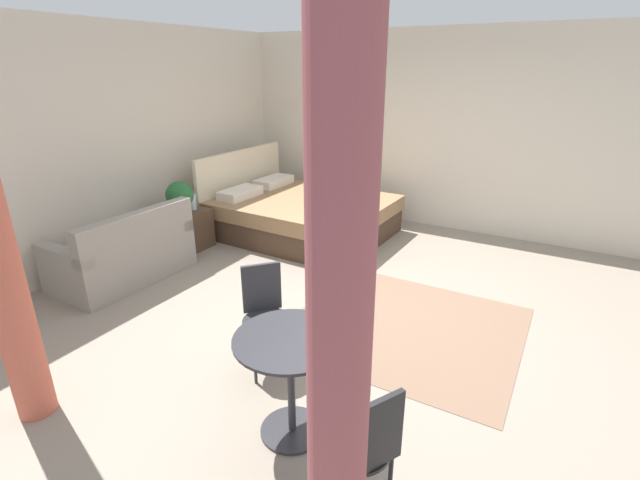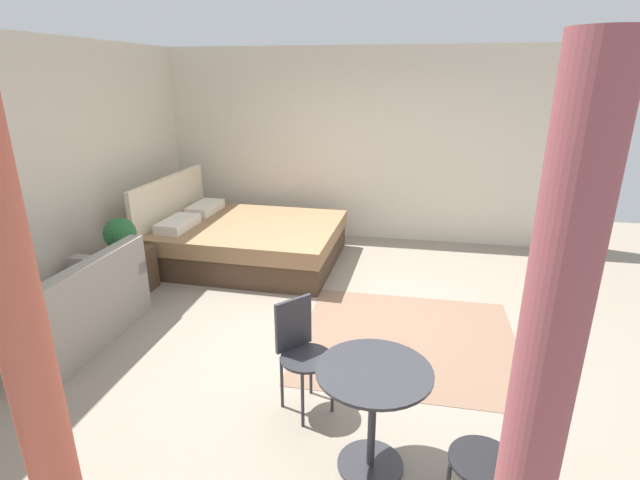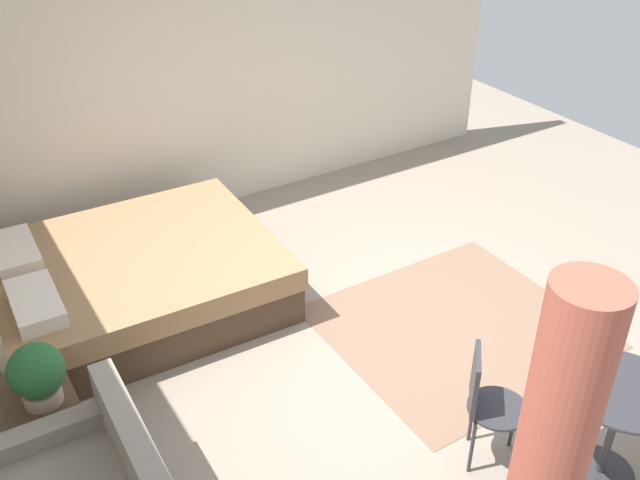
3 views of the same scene
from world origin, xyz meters
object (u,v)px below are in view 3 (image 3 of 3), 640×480
object	(u,v)px
potted_plant	(37,374)
cafe_chair_near_couch	(486,398)
balcony_table	(616,415)
vase	(28,370)
bed	(127,280)
nightstand	(45,422)

from	to	relation	value
potted_plant	cafe_chair_near_couch	bearing A→B (deg)	-121.40
potted_plant	balcony_table	size ratio (longest dim) A/B	0.58
vase	balcony_table	world-z (taller)	balcony_table
potted_plant	cafe_chair_near_couch	distance (m)	2.71
potted_plant	bed	bearing A→B (deg)	-35.52
nightstand	cafe_chair_near_couch	bearing A→B (deg)	-122.91
cafe_chair_near_couch	nightstand	bearing A→B (deg)	57.09
potted_plant	vase	distance (m)	0.25
bed	nightstand	size ratio (longest dim) A/B	4.36
vase	balcony_table	distance (m)	3.61
bed	vase	bearing A→B (deg)	138.43
bed	cafe_chair_near_couch	size ratio (longest dim) A/B	2.77
balcony_table	cafe_chair_near_couch	distance (m)	0.76
nightstand	potted_plant	world-z (taller)	potted_plant
vase	balcony_table	xyz separation A→B (m)	(-2.14, -2.91, -0.10)
potted_plant	balcony_table	bearing A→B (deg)	-123.68
vase	potted_plant	bearing A→B (deg)	-172.16
nightstand	cafe_chair_near_couch	world-z (taller)	cafe_chair_near_couch
bed	potted_plant	xyz separation A→B (m)	(-1.30, 0.93, 0.44)
balcony_table	vase	bearing A→B (deg)	53.68
potted_plant	balcony_table	world-z (taller)	potted_plant
nightstand	cafe_chair_near_couch	size ratio (longest dim) A/B	0.64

